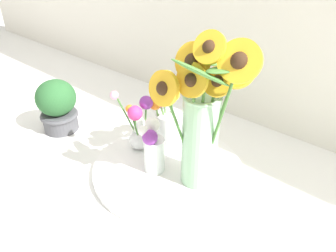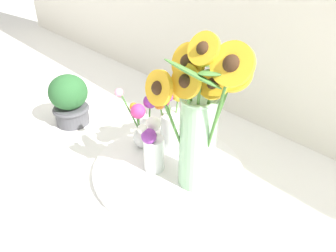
# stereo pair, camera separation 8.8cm
# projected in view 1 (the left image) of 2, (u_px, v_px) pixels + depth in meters

# --- Properties ---
(ground_plane) EXTENTS (6.00, 6.00, 0.00)m
(ground_plane) POSITION_uv_depth(u_px,v_px,m) (164.00, 179.00, 0.93)
(ground_plane) COLOR white
(serving_tray) EXTENTS (0.43, 0.43, 0.02)m
(serving_tray) POSITION_uv_depth(u_px,v_px,m) (168.00, 169.00, 0.96)
(serving_tray) COLOR white
(serving_tray) RESTS_ON ground_plane
(mason_jar_sunflowers) EXTENTS (0.25, 0.23, 0.43)m
(mason_jar_sunflowers) POSITION_uv_depth(u_px,v_px,m) (202.00, 121.00, 0.79)
(mason_jar_sunflowers) COLOR #99CC9E
(mason_jar_sunflowers) RESTS_ON serving_tray
(vase_small_center) EXTENTS (0.08, 0.08, 0.15)m
(vase_small_center) POSITION_uv_depth(u_px,v_px,m) (154.00, 146.00, 0.90)
(vase_small_center) COLOR white
(vase_small_center) RESTS_ON serving_tray
(vase_bulb_right) EXTENTS (0.10, 0.09, 0.20)m
(vase_bulb_right) POSITION_uv_depth(u_px,v_px,m) (138.00, 126.00, 0.98)
(vase_bulb_right) COLOR white
(vase_bulb_right) RESTS_ON serving_tray
(vase_small_back) EXTENTS (0.08, 0.10, 0.18)m
(vase_small_back) POSITION_uv_depth(u_px,v_px,m) (168.00, 122.00, 1.01)
(vase_small_back) COLOR white
(vase_small_back) RESTS_ON serving_tray
(potted_plant) EXTENTS (0.13, 0.13, 0.18)m
(potted_plant) POSITION_uv_depth(u_px,v_px,m) (57.00, 105.00, 1.11)
(potted_plant) COLOR #4C4C51
(potted_plant) RESTS_ON ground_plane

